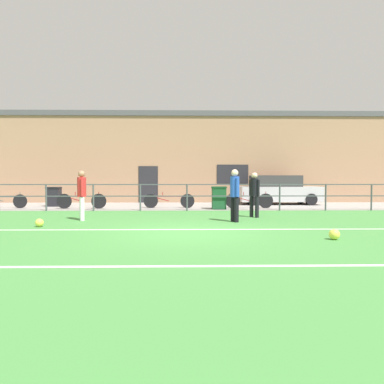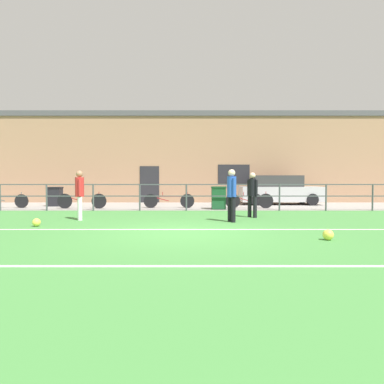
{
  "view_description": "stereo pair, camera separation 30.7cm",
  "coord_description": "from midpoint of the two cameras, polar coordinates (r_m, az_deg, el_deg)",
  "views": [
    {
      "loc": [
        -0.06,
        -8.82,
        1.36
      ],
      "look_at": [
        0.19,
        4.46,
        0.86
      ],
      "focal_mm": 32.39,
      "sensor_mm": 36.0,
      "label": 1
    },
    {
      "loc": [
        0.24,
        -8.82,
        1.36
      ],
      "look_at": [
        0.19,
        4.46,
        0.86
      ],
      "focal_mm": 32.39,
      "sensor_mm": 36.0,
      "label": 2
    }
  ],
  "objects": [
    {
      "name": "clubhouse_facade",
      "position": [
        21.06,
        0.0,
        5.61
      ],
      "size": [
        28.0,
        2.56,
        5.26
      ],
      "color": "#A37A5B",
      "rests_on": "ground"
    },
    {
      "name": "perimeter_fence",
      "position": [
        14.83,
        -0.1,
        -0.23
      ],
      "size": [
        36.07,
        0.07,
        1.15
      ],
      "color": "#474C51",
      "rests_on": "ground"
    },
    {
      "name": "bicycle_parked_3",
      "position": [
        16.08,
        -3.04,
        -1.42
      ],
      "size": [
        2.35,
        0.04,
        0.75
      ],
      "color": "black",
      "rests_on": "pavement_strip"
    },
    {
      "name": "bicycle_parked_2",
      "position": [
        16.5,
        -16.94,
        -1.38
      ],
      "size": [
        2.24,
        0.04,
        0.77
      ],
      "color": "black",
      "rests_on": "pavement_strip"
    },
    {
      "name": "bicycle_parked_4",
      "position": [
        16.11,
        10.18,
        -1.41
      ],
      "size": [
        2.2,
        0.04,
        0.77
      ],
      "color": "black",
      "rests_on": "pavement_strip"
    },
    {
      "name": "soccer_ball_match",
      "position": [
        10.86,
        -23.25,
        -4.61
      ],
      "size": [
        0.23,
        0.23,
        0.23
      ],
      "primitive_type": "sphere",
      "color": "#E5E04C",
      "rests_on": "ground"
    },
    {
      "name": "bicycle_parked_0",
      "position": [
        18.18,
        -27.75,
        -1.28
      ],
      "size": [
        2.16,
        0.04,
        0.74
      ],
      "color": "black",
      "rests_on": "pavement_strip"
    },
    {
      "name": "player_goalkeeper",
      "position": [
        12.44,
        10.85,
        0.01
      ],
      "size": [
        0.33,
        0.35,
        1.59
      ],
      "rotation": [
        0.0,
        0.0,
        5.45
      ],
      "color": "black",
      "rests_on": "ground"
    },
    {
      "name": "trash_bin_0",
      "position": [
        18.36,
        -20.91,
        -0.68
      ],
      "size": [
        0.64,
        0.54,
        0.96
      ],
      "color": "black",
      "rests_on": "pavement_strip"
    },
    {
      "name": "player_striker",
      "position": [
        11.03,
        7.58,
        -0.02
      ],
      "size": [
        0.29,
        0.44,
        1.67
      ],
      "rotation": [
        0.0,
        0.0,
        1.9
      ],
      "color": "black",
      "rests_on": "ground"
    },
    {
      "name": "field_line_hash",
      "position": [
        5.51,
        -0.7,
        -12.1
      ],
      "size": [
        36.0,
        0.11,
        0.0
      ],
      "primitive_type": "cube",
      "color": "white",
      "rests_on": "ground"
    },
    {
      "name": "player_winger",
      "position": [
        12.01,
        -17.07,
        0.0
      ],
      "size": [
        0.29,
        0.43,
        1.64
      ],
      "rotation": [
        0.0,
        0.0,
        5.06
      ],
      "color": "white",
      "rests_on": "ground"
    },
    {
      "name": "trash_bin_1",
      "position": [
        15.49,
        5.21,
        -0.94
      ],
      "size": [
        0.65,
        0.55,
        1.01
      ],
      "color": "#194C28",
      "rests_on": "pavement_strip"
    },
    {
      "name": "ground",
      "position": [
        8.93,
        -0.33,
        -6.75
      ],
      "size": [
        60.0,
        44.0,
        0.04
      ],
      "primitive_type": "cube",
      "color": "#42843D"
    },
    {
      "name": "soccer_ball_spare",
      "position": [
        8.38,
        22.73,
        -6.53
      ],
      "size": [
        0.24,
        0.24,
        0.24
      ],
      "primitive_type": "sphere",
      "color": "#E5E04C",
      "rests_on": "ground"
    },
    {
      "name": "pavement_strip",
      "position": [
        17.37,
        -0.05,
        -2.32
      ],
      "size": [
        48.0,
        5.0,
        0.02
      ],
      "primitive_type": "cube",
      "color": "gray",
      "rests_on": "ground"
    },
    {
      "name": "field_line_touchline",
      "position": [
        9.37,
        -0.3,
        -6.18
      ],
      "size": [
        36.0,
        0.11,
        0.0
      ],
      "primitive_type": "cube",
      "color": "white",
      "rests_on": "ground"
    },
    {
      "name": "parked_car_red",
      "position": [
        18.98,
        14.83,
        0.22
      ],
      "size": [
        4.22,
        1.83,
        1.53
      ],
      "color": "#B7B7BC",
      "rests_on": "pavement_strip"
    }
  ]
}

